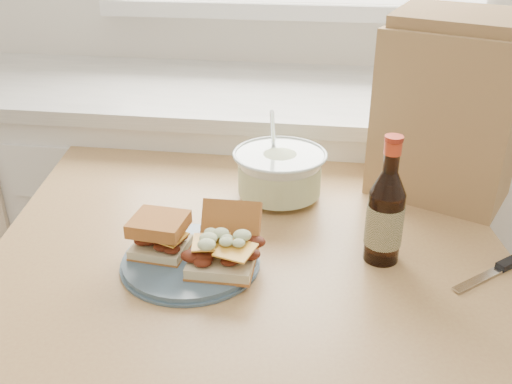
# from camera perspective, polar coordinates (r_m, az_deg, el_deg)

# --- Properties ---
(cabinet_run) EXTENTS (2.50, 0.64, 0.94)m
(cabinet_run) POSITION_cam_1_polar(r_m,az_deg,el_deg) (1.94, 2.68, -2.96)
(cabinet_run) COLOR white
(cabinet_run) RESTS_ON ground
(dining_table) EXTENTS (1.14, 1.14, 0.84)m
(dining_table) POSITION_cam_1_polar(r_m,az_deg,el_deg) (1.24, -0.61, -8.94)
(dining_table) COLOR tan
(dining_table) RESTS_ON ground
(plate) EXTENTS (0.25, 0.25, 0.02)m
(plate) POSITION_cam_1_polar(r_m,az_deg,el_deg) (1.07, -6.57, -6.88)
(plate) COLOR #445B6E
(plate) RESTS_ON dining_table
(sandwich_left) EXTENTS (0.11, 0.10, 0.07)m
(sandwich_left) POSITION_cam_1_polar(r_m,az_deg,el_deg) (1.07, -9.60, -4.23)
(sandwich_left) COLOR beige
(sandwich_left) RESTS_ON plate
(sandwich_right) EXTENTS (0.12, 0.16, 0.10)m
(sandwich_right) POSITION_cam_1_polar(r_m,az_deg,el_deg) (1.04, -3.13, -5.30)
(sandwich_right) COLOR beige
(sandwich_right) RESTS_ON plate
(coleslaw_bowl) EXTENTS (0.21, 0.21, 0.21)m
(coleslaw_bowl) POSITION_cam_1_polar(r_m,az_deg,el_deg) (1.29, 2.36, 1.68)
(coleslaw_bowl) COLOR silver
(coleslaw_bowl) RESTS_ON dining_table
(beer_bottle) EXTENTS (0.07, 0.07, 0.25)m
(beer_bottle) POSITION_cam_1_polar(r_m,az_deg,el_deg) (1.07, 12.79, -2.28)
(beer_bottle) COLOR black
(beer_bottle) RESTS_ON dining_table
(knife) EXTENTS (0.16, 0.15, 0.01)m
(knife) POSITION_cam_1_polar(r_m,az_deg,el_deg) (1.15, 23.58, -6.78)
(knife) COLOR silver
(knife) RESTS_ON dining_table
(paper_bag) EXTENTS (0.34, 0.29, 0.38)m
(paper_bag) POSITION_cam_1_polar(r_m,az_deg,el_deg) (1.32, 18.60, 7.20)
(paper_bag) COLOR #A68250
(paper_bag) RESTS_ON dining_table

